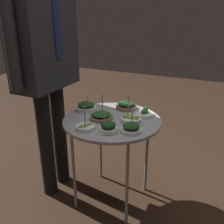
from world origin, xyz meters
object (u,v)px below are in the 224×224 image
Objects in this scene: serving_cart at (112,125)px; waiter_figure at (45,53)px; bowl_spinach_front_left at (101,116)px; bowl_asparagus_mid_right at (131,119)px; bowl_asparagus_near_rim at (85,127)px; bowl_broccoli_front_center at (145,113)px; bowl_spinach_center at (86,107)px; bowl_spinach_front_right at (108,127)px; bowl_spinach_back_left at (131,128)px; bowl_spinach_mid_left at (126,106)px.

waiter_figure is (-0.06, 0.46, 0.46)m from serving_cart.
bowl_spinach_front_left is 0.20m from bowl_asparagus_mid_right.
bowl_asparagus_near_rim is at bearing 137.51° from bowl_asparagus_mid_right.
bowl_broccoli_front_center is (0.17, -0.24, -0.00)m from bowl_spinach_front_left.
bowl_spinach_center is (0.06, 0.23, 0.07)m from serving_cart.
bowl_spinach_center is at bearing 29.98° from bowl_asparagus_near_rim.
serving_cart is 0.10m from bowl_spinach_front_left.
bowl_spinach_center is at bearing 82.43° from bowl_asparagus_mid_right.
bowl_spinach_front_right is 0.08× the size of waiter_figure.
waiter_figure reaches higher than bowl_spinach_back_left.
bowl_broccoli_front_center is at bearing -114.49° from bowl_spinach_mid_left.
bowl_asparagus_mid_right is 0.10× the size of waiter_figure.
waiter_figure reaches higher than bowl_spinach_mid_left.
bowl_spinach_mid_left reaches higher than serving_cart.
bowl_spinach_front_left is at bearing -3.71° from bowl_asparagus_near_rim.
bowl_spinach_mid_left is at bearing 29.72° from bowl_asparagus_mid_right.
bowl_spinach_center is 0.96× the size of bowl_spinach_mid_left.
bowl_spinach_front_left is 0.90× the size of bowl_asparagus_mid_right.
bowl_asparagus_near_rim is 0.57m from waiter_figure.
bowl_asparagus_mid_right reaches higher than bowl_asparagus_near_rim.
bowl_spinach_back_left is at bearing -114.13° from bowl_spinach_center.
bowl_asparagus_near_rim is 0.18m from bowl_spinach_front_left.
serving_cart is 0.39× the size of waiter_figure.
serving_cart is 4.97× the size of bowl_spinach_front_right.
bowl_spinach_mid_left is (0.16, -0.24, -0.01)m from bowl_spinach_center.
serving_cart is 0.23m from bowl_asparagus_near_rim.
bowl_asparagus_near_rim is 0.28m from bowl_spinach_back_left.
bowl_spinach_center is 1.12× the size of bowl_spinach_front_right.
bowl_broccoli_front_center is 0.78m from waiter_figure.
bowl_spinach_front_right is (-0.40, -0.05, 0.01)m from bowl_spinach_mid_left.
bowl_spinach_center is at bearing 75.13° from serving_cart.
bowl_asparagus_near_rim is at bearing 176.29° from bowl_spinach_front_left.
bowl_asparagus_mid_right is 1.31× the size of bowl_spinach_front_right.
bowl_broccoli_front_center is at bearing -51.08° from serving_cart.
bowl_spinach_front_left is (0.18, -0.01, 0.01)m from bowl_asparagus_near_rim.
bowl_spinach_back_left is (-0.13, -0.18, 0.07)m from serving_cart.
bowl_asparagus_near_rim is (-0.21, 0.08, 0.06)m from serving_cart.
serving_cart is at bearing 177.35° from bowl_spinach_mid_left.
bowl_spinach_center is 0.85× the size of bowl_asparagus_mid_right.
bowl_spinach_front_right is at bearing 160.39° from bowl_broccoli_front_center.
bowl_spinach_front_left is at bearing 112.68° from serving_cart.
bowl_spinach_front_right is at bearing -103.26° from waiter_figure.
waiter_figure is at bearing 96.95° from bowl_asparagus_mid_right.
bowl_spinach_front_left is (-0.03, 0.07, 0.07)m from serving_cart.
bowl_spinach_mid_left is 1.25× the size of bowl_broccoli_front_center.
waiter_figure is (-0.07, 0.59, 0.40)m from bowl_asparagus_mid_right.
bowl_spinach_mid_left is at bearing -16.95° from bowl_spinach_front_left.
bowl_spinach_back_left is (0.09, -0.26, 0.01)m from bowl_asparagus_near_rim.
waiter_figure reaches higher than bowl_spinach_center.
bowl_asparagus_near_rim is 0.44m from bowl_spinach_mid_left.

